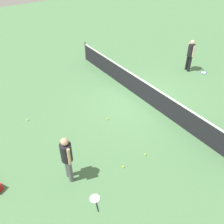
{
  "coord_description": "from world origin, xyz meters",
  "views": [
    {
      "loc": [
        7.0,
        -6.48,
        6.36
      ],
      "look_at": [
        1.1,
        -2.37,
        0.9
      ],
      "focal_mm": 39.5,
      "sensor_mm": 36.0,
      "label": 1
    }
  ],
  "objects_px": {
    "tennis_racket_near_player": "(95,199)",
    "tennis_ball_midcourt": "(107,119)",
    "player_far_side": "(190,53)",
    "tennis_ball_by_net": "(145,154)",
    "tennis_ball_baseline": "(28,120)",
    "player_near_side": "(67,156)",
    "tennis_racket_far_player": "(204,72)",
    "tennis_ball_near_player": "(123,167)"
  },
  "relations": [
    {
      "from": "tennis_ball_midcourt",
      "to": "tennis_ball_baseline",
      "type": "xyz_separation_m",
      "value": [
        -1.83,
        -2.68,
        0.0
      ]
    },
    {
      "from": "tennis_racket_near_player",
      "to": "tennis_racket_far_player",
      "type": "distance_m",
      "value": 9.48
    },
    {
      "from": "player_far_side",
      "to": "tennis_ball_baseline",
      "type": "height_order",
      "value": "player_far_side"
    },
    {
      "from": "player_far_side",
      "to": "tennis_ball_by_net",
      "type": "bearing_deg",
      "value": -60.15
    },
    {
      "from": "player_far_side",
      "to": "tennis_ball_baseline",
      "type": "relative_size",
      "value": 25.76
    },
    {
      "from": "player_near_side",
      "to": "player_far_side",
      "type": "bearing_deg",
      "value": 108.26
    },
    {
      "from": "player_far_side",
      "to": "tennis_racket_near_player",
      "type": "relative_size",
      "value": 2.8
    },
    {
      "from": "tennis_racket_near_player",
      "to": "tennis_ball_by_net",
      "type": "height_order",
      "value": "tennis_ball_by_net"
    },
    {
      "from": "player_near_side",
      "to": "tennis_ball_baseline",
      "type": "height_order",
      "value": "player_near_side"
    },
    {
      "from": "tennis_racket_near_player",
      "to": "tennis_ball_near_player",
      "type": "height_order",
      "value": "tennis_ball_near_player"
    },
    {
      "from": "player_near_side",
      "to": "tennis_ball_midcourt",
      "type": "xyz_separation_m",
      "value": [
        -1.75,
        2.6,
        -0.98
      ]
    },
    {
      "from": "player_near_side",
      "to": "tennis_ball_near_player",
      "type": "relative_size",
      "value": 25.76
    },
    {
      "from": "tennis_ball_near_player",
      "to": "tennis_ball_baseline",
      "type": "relative_size",
      "value": 1.0
    },
    {
      "from": "tennis_racket_far_player",
      "to": "tennis_ball_baseline",
      "type": "relative_size",
      "value": 8.21
    },
    {
      "from": "tennis_racket_far_player",
      "to": "tennis_ball_baseline",
      "type": "distance_m",
      "value": 9.35
    },
    {
      "from": "tennis_racket_far_player",
      "to": "player_far_side",
      "type": "bearing_deg",
      "value": -142.11
    },
    {
      "from": "player_near_side",
      "to": "tennis_ball_by_net",
      "type": "height_order",
      "value": "player_near_side"
    },
    {
      "from": "tennis_ball_midcourt",
      "to": "player_near_side",
      "type": "bearing_deg",
      "value": -56.0
    },
    {
      "from": "tennis_racket_near_player",
      "to": "tennis_ball_midcourt",
      "type": "xyz_separation_m",
      "value": [
        -2.85,
        2.35,
        0.02
      ]
    },
    {
      "from": "player_near_side",
      "to": "tennis_ball_near_player",
      "type": "distance_m",
      "value": 1.99
    },
    {
      "from": "tennis_ball_near_player",
      "to": "tennis_ball_midcourt",
      "type": "bearing_deg",
      "value": 157.69
    },
    {
      "from": "player_near_side",
      "to": "tennis_ball_midcourt",
      "type": "distance_m",
      "value": 3.28
    },
    {
      "from": "tennis_racket_near_player",
      "to": "tennis_ball_midcourt",
      "type": "relative_size",
      "value": 9.19
    },
    {
      "from": "tennis_ball_by_net",
      "to": "tennis_ball_baseline",
      "type": "distance_m",
      "value": 4.98
    },
    {
      "from": "tennis_ball_by_net",
      "to": "tennis_ball_midcourt",
      "type": "distance_m",
      "value": 2.36
    },
    {
      "from": "tennis_racket_far_player",
      "to": "tennis_ball_near_player",
      "type": "relative_size",
      "value": 8.21
    },
    {
      "from": "tennis_ball_near_player",
      "to": "tennis_ball_by_net",
      "type": "relative_size",
      "value": 1.0
    },
    {
      "from": "tennis_racket_near_player",
      "to": "tennis_ball_baseline",
      "type": "height_order",
      "value": "tennis_ball_baseline"
    },
    {
      "from": "tennis_racket_far_player",
      "to": "tennis_ball_midcourt",
      "type": "height_order",
      "value": "tennis_ball_midcourt"
    },
    {
      "from": "player_far_side",
      "to": "tennis_ball_baseline",
      "type": "xyz_separation_m",
      "value": [
        -0.74,
        -8.7,
        -0.98
      ]
    },
    {
      "from": "player_near_side",
      "to": "tennis_racket_far_player",
      "type": "xyz_separation_m",
      "value": [
        -2.15,
        9.15,
        -1.0
      ]
    },
    {
      "from": "tennis_racket_near_player",
      "to": "tennis_ball_baseline",
      "type": "distance_m",
      "value": 4.7
    },
    {
      "from": "tennis_racket_far_player",
      "to": "tennis_ball_baseline",
      "type": "bearing_deg",
      "value": -98.79
    },
    {
      "from": "tennis_racket_near_player",
      "to": "tennis_ball_by_net",
      "type": "xyz_separation_m",
      "value": [
        -0.49,
        2.35,
        0.02
      ]
    },
    {
      "from": "tennis_ball_baseline",
      "to": "tennis_ball_by_net",
      "type": "bearing_deg",
      "value": 32.58
    },
    {
      "from": "player_far_side",
      "to": "tennis_racket_far_player",
      "type": "relative_size",
      "value": 3.14
    },
    {
      "from": "tennis_ball_midcourt",
      "to": "player_far_side",
      "type": "bearing_deg",
      "value": 100.28
    },
    {
      "from": "player_near_side",
      "to": "tennis_ball_baseline",
      "type": "distance_m",
      "value": 3.71
    },
    {
      "from": "tennis_ball_baseline",
      "to": "player_near_side",
      "type": "bearing_deg",
      "value": 1.42
    },
    {
      "from": "player_far_side",
      "to": "tennis_ball_baseline",
      "type": "distance_m",
      "value": 8.79
    },
    {
      "from": "tennis_racket_near_player",
      "to": "tennis_ball_baseline",
      "type": "bearing_deg",
      "value": -175.96
    },
    {
      "from": "tennis_ball_near_player",
      "to": "tennis_racket_far_player",
      "type": "bearing_deg",
      "value": 110.19
    }
  ]
}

